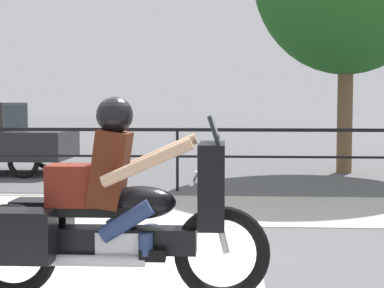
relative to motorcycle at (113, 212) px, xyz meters
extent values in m
plane|color=#565659|center=(0.02, 0.58, -0.70)|extent=(120.00, 120.00, 0.00)
cube|color=#B7B2A8|center=(0.02, 3.98, -0.70)|extent=(44.00, 2.40, 0.01)
cube|color=silver|center=(-0.20, 0.38, -0.70)|extent=(2.85, 6.00, 0.01)
cube|color=black|center=(0.02, 5.77, 0.38)|extent=(36.00, 0.04, 0.06)
cube|color=black|center=(0.02, 5.77, -0.09)|extent=(36.00, 0.03, 0.04)
cylinder|color=black|center=(0.02, 5.77, -0.15)|extent=(0.05, 0.05, 1.12)
torus|color=black|center=(0.86, 0.00, -0.32)|extent=(0.76, 0.11, 0.76)
torus|color=black|center=(-0.83, 0.00, -0.32)|extent=(0.76, 0.11, 0.76)
cube|color=black|center=(0.02, 0.00, -0.22)|extent=(1.29, 0.22, 0.20)
cube|color=silver|center=(0.05, 0.00, -0.27)|extent=(0.34, 0.26, 0.26)
ellipsoid|color=black|center=(0.22, 0.00, 0.08)|extent=(0.57, 0.30, 0.26)
cube|color=black|center=(-0.15, 0.00, 0.02)|extent=(0.75, 0.28, 0.08)
cube|color=black|center=(0.78, 0.00, 0.23)|extent=(0.20, 0.57, 0.65)
cube|color=#1E232B|center=(0.80, 0.00, 0.65)|extent=(0.10, 0.49, 0.24)
cylinder|color=silver|center=(0.64, 0.00, 0.28)|extent=(0.04, 0.70, 0.04)
cylinder|color=silver|center=(-0.19, -0.16, -0.35)|extent=(0.93, 0.09, 0.09)
cube|color=black|center=(-0.65, -0.24, -0.15)|extent=(0.48, 0.28, 0.39)
cube|color=black|center=(-0.65, 0.24, -0.15)|extent=(0.48, 0.28, 0.39)
cylinder|color=silver|center=(0.83, 0.00, -0.05)|extent=(0.19, 0.06, 0.55)
cube|color=#4C1E0F|center=(-0.02, 0.00, 0.34)|extent=(0.32, 0.36, 0.62)
sphere|color=tan|center=(0.02, 0.00, 0.75)|extent=(0.23, 0.23, 0.23)
sphere|color=black|center=(0.02, 0.00, 0.77)|extent=(0.29, 0.29, 0.29)
cylinder|color=navy|center=(0.13, -0.15, -0.04)|extent=(0.44, 0.13, 0.34)
cylinder|color=navy|center=(0.28, -0.15, -0.22)|extent=(0.11, 0.11, 0.17)
cube|color=black|center=(0.33, -0.15, -0.30)|extent=(0.20, 0.10, 0.09)
cylinder|color=navy|center=(0.13, 0.15, -0.04)|extent=(0.44, 0.13, 0.34)
cylinder|color=navy|center=(0.28, 0.15, -0.22)|extent=(0.11, 0.11, 0.17)
cube|color=black|center=(0.33, 0.15, -0.30)|extent=(0.20, 0.10, 0.09)
cylinder|color=tan|center=(0.31, -0.30, 0.42)|extent=(0.70, 0.09, 0.37)
cylinder|color=tan|center=(0.31, 0.30, 0.42)|extent=(0.70, 0.09, 0.37)
cube|color=maroon|center=(-0.32, 0.00, 0.21)|extent=(0.39, 0.29, 0.33)
cube|color=#19232D|center=(-3.77, 8.12, 0.55)|extent=(0.04, 1.37, 0.49)
torus|color=black|center=(-3.31, 7.31, -0.37)|extent=(0.68, 0.11, 0.68)
torus|color=black|center=(-3.31, 8.92, -0.37)|extent=(0.68, 0.11, 0.68)
cylinder|color=brown|center=(3.51, 8.69, 0.67)|extent=(0.34, 0.34, 2.76)
camera|label=1|loc=(0.90, -4.56, 0.87)|focal=55.00mm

